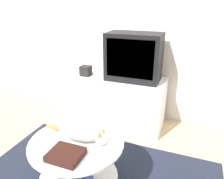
{
  "coord_description": "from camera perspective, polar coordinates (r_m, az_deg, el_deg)",
  "views": [
    {
      "loc": [
        0.64,
        -1.18,
        1.42
      ],
      "look_at": [
        -0.05,
        0.6,
        0.66
      ],
      "focal_mm": 35.0,
      "sensor_mm": 36.0,
      "label": 1
    }
  ],
  "objects": [
    {
      "name": "wall_back",
      "position": [
        2.71,
        7.95,
        19.09
      ],
      "size": [
        8.0,
        0.05,
        2.6
      ],
      "color": "silver",
      "rests_on": "ground_plane"
    },
    {
      "name": "tv_stand",
      "position": [
        2.68,
        2.06,
        -3.06
      ],
      "size": [
        1.05,
        0.49,
        0.59
      ],
      "color": "white",
      "rests_on": "ground_plane"
    },
    {
      "name": "tv",
      "position": [
        2.48,
        5.81,
        8.48
      ],
      "size": [
        0.6,
        0.35,
        0.53
      ],
      "color": "black",
      "rests_on": "tv_stand"
    },
    {
      "name": "speaker",
      "position": [
        2.68,
        -6.85,
        4.89
      ],
      "size": [
        0.12,
        0.12,
        0.12
      ],
      "color": "black",
      "rests_on": "tv_stand"
    },
    {
      "name": "coffee_table",
      "position": [
        1.78,
        -8.9,
        -17.65
      ],
      "size": [
        0.7,
        0.7,
        0.45
      ],
      "color": "#B2B2B7",
      "rests_on": "rug"
    },
    {
      "name": "dvd_box",
      "position": [
        1.53,
        -11.98,
        -16.31
      ],
      "size": [
        0.22,
        0.19,
        0.04
      ],
      "color": "black",
      "rests_on": "coffee_table"
    },
    {
      "name": "cat",
      "position": [
        1.67,
        -8.32,
        -10.78
      ],
      "size": [
        0.55,
        0.22,
        0.12
      ],
      "rotation": [
        0.0,
        0.0,
        -0.07
      ],
      "color": "silver",
      "rests_on": "coffee_table"
    }
  ]
}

